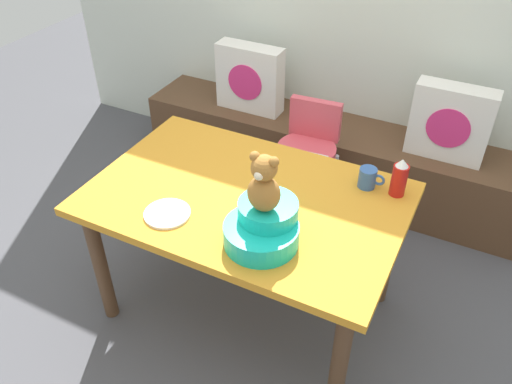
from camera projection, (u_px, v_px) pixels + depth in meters
The scene contains 12 objects.
ground_plane at pixel (248, 305), 2.77m from camera, with size 8.00×8.00×0.00m, color #4C4C51.
window_bench at pixel (330, 157), 3.48m from camera, with size 2.60×0.44×0.46m, color brown.
pillow_floral_left at pixel (250, 78), 3.41m from camera, with size 0.44×0.15×0.44m.
pillow_floral_right at pixel (450, 123), 2.95m from camera, with size 0.44×0.15×0.44m.
dining_table at pixel (246, 212), 2.38m from camera, with size 1.40×0.91×0.74m.
highchair at pixel (307, 152), 3.00m from camera, with size 0.34×0.47×0.79m.
infant_seat_teal at pixel (263, 226), 2.05m from camera, with size 0.30×0.33×0.16m.
teddy_bear at pixel (264, 184), 1.92m from camera, with size 0.13×0.12×0.25m.
ketchup_bottle at pixel (399, 178), 2.28m from camera, with size 0.07×0.07×0.18m.
coffee_mug at pixel (368, 178), 2.34m from camera, with size 0.12×0.08×0.09m.
dinner_plate_near at pixel (167, 214), 2.21m from camera, with size 0.20×0.20×0.01m, color white.
table_fork at pixel (267, 172), 2.46m from camera, with size 0.02×0.17×0.01m, color silver.
Camera 1 is at (0.87, -1.61, 2.17)m, focal length 36.48 mm.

